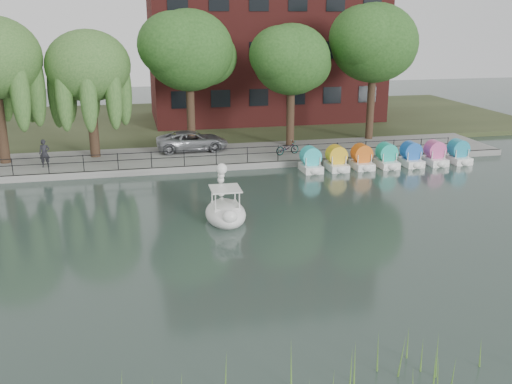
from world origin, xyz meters
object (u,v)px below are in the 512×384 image
object	(u,v)px
minivan	(192,139)
pedestrian	(44,151)
bicycle	(287,147)
swan_boat	(225,209)

from	to	relation	value
minivan	pedestrian	bearing A→B (deg)	104.03
bicycle	swan_boat	distance (m)	12.35
bicycle	pedestrian	xyz separation A→B (m)	(-15.41, -0.02, 0.49)
minivan	swan_boat	xyz separation A→B (m)	(0.04, -13.27, -0.62)
pedestrian	swan_boat	distance (m)	14.28
minivan	bicycle	bearing A→B (deg)	-113.52
minivan	pedestrian	xyz separation A→B (m)	(-9.33, -2.53, 0.21)
minivan	swan_boat	distance (m)	13.28
pedestrian	swan_boat	world-z (taller)	swan_boat
minivan	pedestrian	distance (m)	9.67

